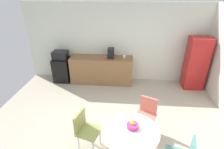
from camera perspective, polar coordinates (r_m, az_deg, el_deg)
ground_plane at (r=4.01m, az=-2.13°, el=-21.00°), size 6.00×6.00×0.00m
wall_back at (r=5.93m, az=1.13°, el=10.27°), size 6.00×0.10×2.60m
counter_block at (r=5.95m, az=-3.38°, el=1.52°), size 2.06×0.60×0.90m
mini_fridge at (r=6.30m, az=-15.88°, el=1.55°), size 0.54×0.54×0.81m
microwave at (r=6.10m, az=-16.49°, el=6.12°), size 0.48×0.38×0.26m
locker_cabinet at (r=6.06m, az=25.65°, el=3.24°), size 0.60×0.50×1.66m
round_table at (r=3.28m, az=5.88°, el=-19.65°), size 1.00×1.00×0.75m
chair_coral at (r=3.98m, az=11.30°, el=-11.71°), size 0.56×0.56×0.83m
chair_olive at (r=3.59m, az=-9.03°, el=-16.47°), size 0.52×0.52×0.83m
fruit_bowl at (r=3.20m, az=6.72°, el=-16.13°), size 0.21×0.21×0.11m
mug_white at (r=5.66m, az=-2.25°, el=5.70°), size 0.13×0.08×0.09m
mug_green at (r=5.70m, az=3.99°, el=5.79°), size 0.13×0.08×0.09m
coffee_maker at (r=5.68m, az=-0.35°, el=7.00°), size 0.20×0.24×0.32m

